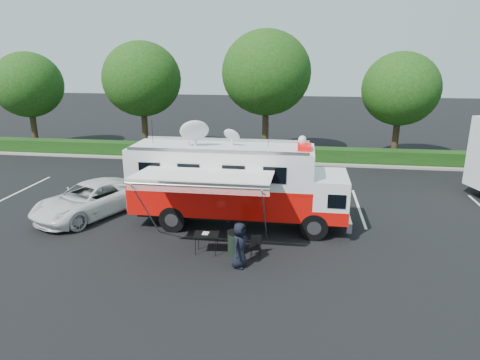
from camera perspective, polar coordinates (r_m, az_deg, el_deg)
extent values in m
plane|color=black|center=(18.90, -0.22, -5.96)|extent=(120.00, 120.00, 0.00)
cube|color=#9E998E|center=(29.19, 10.83, 2.05)|extent=(60.00, 0.35, 0.15)
cube|color=black|center=(29.97, 10.81, 3.26)|extent=(60.00, 1.20, 1.00)
cylinder|color=black|center=(36.99, -25.82, 6.77)|extent=(0.44, 0.44, 4.00)
ellipsoid|color=#14380F|center=(36.68, -26.41, 11.32)|extent=(5.12, 5.12, 4.86)
cylinder|color=black|center=(32.80, -12.59, 7.32)|extent=(0.44, 0.44, 4.40)
ellipsoid|color=#14380F|center=(32.46, -12.96, 13.00)|extent=(5.63, 5.63, 5.35)
cylinder|color=black|center=(30.76, 3.41, 7.47)|extent=(0.44, 0.44, 4.80)
ellipsoid|color=#14380F|center=(30.41, 3.52, 14.10)|extent=(6.14, 6.14, 5.84)
cylinder|color=black|center=(31.38, 20.08, 5.94)|extent=(0.44, 0.44, 4.00)
ellipsoid|color=#14380F|center=(31.02, 20.63, 11.31)|extent=(5.12, 5.12, 4.86)
cube|color=silver|center=(26.29, -27.18, -1.30)|extent=(0.12, 5.50, 0.01)
cube|color=silver|center=(23.36, -15.07, -2.07)|extent=(0.12, 5.50, 0.01)
cube|color=silver|center=(21.74, -0.35, -2.88)|extent=(0.12, 5.50, 0.01)
cube|color=silver|center=(21.71, 15.54, -3.54)|extent=(0.12, 5.50, 0.01)
cube|color=black|center=(18.70, -0.22, -4.38)|extent=(8.71, 1.42, 0.30)
cylinder|color=black|center=(17.49, 9.84, -6.16)|extent=(1.11, 0.32, 1.11)
cylinder|color=black|center=(19.57, 9.72, -3.66)|extent=(1.11, 0.32, 1.11)
cylinder|color=black|center=(18.25, -8.99, -5.14)|extent=(1.11, 0.32, 1.11)
cylinder|color=black|center=(20.25, -7.15, -2.85)|extent=(1.11, 0.32, 1.11)
cube|color=silver|center=(18.60, 14.01, -4.84)|extent=(0.20, 2.53, 0.41)
cube|color=silver|center=(18.22, 11.84, -1.94)|extent=(1.42, 2.53, 1.72)
cube|color=red|center=(18.41, 11.73, -3.73)|extent=(1.44, 2.55, 0.56)
cube|color=black|center=(18.18, 13.97, -1.11)|extent=(0.12, 2.23, 0.71)
cube|color=red|center=(18.55, -2.39, -2.07)|extent=(7.70, 2.53, 1.22)
cube|color=red|center=(18.37, -2.42, -0.28)|extent=(7.72, 2.55, 0.10)
cube|color=silver|center=(18.16, -2.44, 2.02)|extent=(7.70, 2.53, 1.42)
cube|color=silver|center=(17.99, -2.47, 4.33)|extent=(7.70, 2.53, 0.08)
cube|color=#CC0505|center=(17.65, 8.60, 4.39)|extent=(0.56, 0.96, 0.16)
sphere|color=silver|center=(18.62, 8.31, 5.36)|extent=(0.34, 0.34, 0.34)
ellipsoid|color=silver|center=(17.94, -6.11, 6.56)|extent=(1.22, 1.22, 0.36)
ellipsoid|color=silver|center=(18.01, -1.10, 6.04)|extent=(0.71, 0.71, 0.20)
cylinder|color=black|center=(19.10, -11.62, 6.30)|extent=(0.02, 0.02, 1.01)
cylinder|color=black|center=(18.61, -6.89, 6.26)|extent=(0.02, 0.02, 1.01)
cylinder|color=black|center=(18.03, 3.80, 6.01)|extent=(0.02, 0.02, 1.01)
cube|color=white|center=(15.79, -4.85, 0.70)|extent=(5.06, 2.43, 0.21)
cube|color=red|center=(14.73, -5.87, -1.24)|extent=(5.06, 0.04, 0.28)
cylinder|color=#B2B2B7|center=(14.68, -5.91, -0.81)|extent=(5.06, 0.07, 0.07)
cylinder|color=#B2B2B7|center=(16.84, -12.38, -3.97)|extent=(0.05, 2.62, 2.92)
cylinder|color=#B2B2B7|center=(15.86, 3.31, -4.90)|extent=(0.05, 2.62, 2.92)
imported|color=silver|center=(21.16, -19.13, -4.40)|extent=(4.60, 6.04, 1.52)
imported|color=black|center=(15.40, -0.05, -11.47)|extent=(0.76, 0.93, 1.65)
cube|color=black|center=(16.10, -4.49, -7.25)|extent=(0.98, 0.74, 0.04)
cylinder|color=black|center=(16.13, -5.96, -8.71)|extent=(0.02, 0.02, 0.75)
cylinder|color=black|center=(16.55, -5.56, -8.03)|extent=(0.02, 0.02, 0.75)
cylinder|color=black|center=(15.97, -3.31, -8.91)|extent=(0.02, 0.02, 0.75)
cylinder|color=black|center=(16.39, -2.98, -8.21)|extent=(0.02, 0.02, 0.75)
cube|color=silver|center=(16.15, -4.63, -7.09)|extent=(0.24, 0.32, 0.01)
cube|color=black|center=(15.87, 2.10, -9.03)|extent=(0.47, 0.47, 0.03)
cube|color=black|center=(15.96, 2.18, -8.05)|extent=(0.38, 0.14, 0.43)
cylinder|color=black|center=(15.83, 1.47, -9.87)|extent=(0.02, 0.02, 0.38)
cylinder|color=black|center=(16.11, 1.60, -9.38)|extent=(0.02, 0.02, 0.38)
cylinder|color=black|center=(15.81, 2.59, -9.93)|extent=(0.02, 0.02, 0.38)
cylinder|color=black|center=(16.08, 2.71, -9.45)|extent=(0.02, 0.02, 0.38)
cylinder|color=black|center=(16.10, -0.64, -8.44)|extent=(0.56, 0.56, 0.87)
cylinder|color=black|center=(15.92, -0.65, -6.96)|extent=(0.61, 0.61, 0.04)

